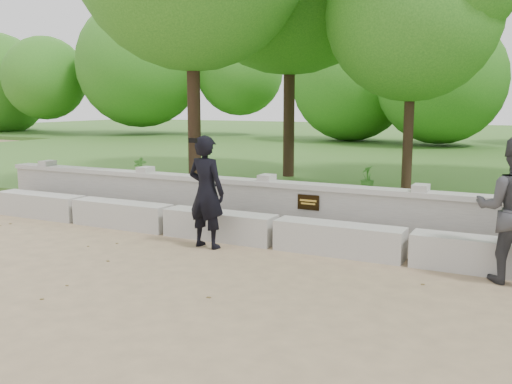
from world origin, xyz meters
TOP-DOWN VIEW (x-y plane):
  - ground at (0.00, 0.00)m, footprint 80.00×80.00m
  - lawn at (0.00, 14.00)m, footprint 40.00×22.00m
  - concrete_bench at (0.00, 1.90)m, footprint 11.90×0.45m
  - parapet_wall at (0.00, 2.60)m, footprint 12.50×0.35m
  - man_main at (-0.92, 1.38)m, footprint 0.66×0.59m
  - tree_near_right at (1.13, 5.65)m, footprint 3.36×3.36m
  - shrub_a at (-5.12, 5.09)m, footprint 0.37×0.31m
  - shrub_b at (2.12, 3.30)m, footprint 0.34×0.38m
  - shrub_d at (0.09, 6.50)m, footprint 0.39×0.40m

SIDE VIEW (x-z plane):
  - ground at x=0.00m, z-range 0.00..0.00m
  - lawn at x=0.00m, z-range 0.00..0.25m
  - concrete_bench at x=0.00m, z-range 0.00..0.45m
  - parapet_wall at x=0.00m, z-range 0.01..0.91m
  - shrub_d at x=0.09m, z-range 0.25..0.80m
  - shrub_b at x=2.12m, z-range 0.25..0.81m
  - shrub_a at x=-5.12m, z-range 0.25..0.86m
  - man_main at x=-0.92m, z-range 0.00..1.70m
  - tree_near_right at x=1.13m, z-range 1.34..6.89m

